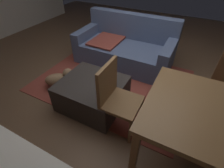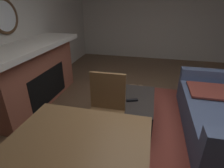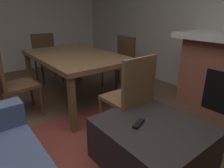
{
  "view_description": "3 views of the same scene",
  "coord_description": "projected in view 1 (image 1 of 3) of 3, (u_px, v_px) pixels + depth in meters",
  "views": [
    {
      "loc": [
        0.85,
        -2.14,
        1.9
      ],
      "look_at": [
        0.36,
        -1.22,
        1.05
      ],
      "focal_mm": 26.66,
      "sensor_mm": 36.0,
      "label": 1
    },
    {
      "loc": [
        1.97,
        -0.32,
        1.69
      ],
      "look_at": [
        -0.25,
        -0.84,
        0.63
      ],
      "focal_mm": 28.52,
      "sensor_mm": 36.0,
      "label": 2
    },
    {
      "loc": [
        -1.21,
        0.54,
        1.34
      ],
      "look_at": [
        0.57,
        -0.83,
        0.52
      ],
      "focal_mm": 31.62,
      "sensor_mm": 36.0,
      "label": 3
    }
  ],
  "objects": [
    {
      "name": "couch",
      "position": [
        125.0,
        48.0,
        3.42
      ],
      "size": [
        1.91,
        0.97,
        0.92
      ],
      "color": "#4C5B7F",
      "rests_on": "ground"
    },
    {
      "name": "ottoman_coffee_table",
      "position": [
        93.0,
        94.0,
        2.49
      ],
      "size": [
        0.9,
        0.81,
        0.43
      ],
      "primitive_type": "cube",
      "color": "#2D2826",
      "rests_on": "ground"
    },
    {
      "name": "floor",
      "position": [
        125.0,
        85.0,
        2.98
      ],
      "size": [
        9.27,
        9.27,
        0.0
      ],
      "primitive_type": "plane",
      "color": "brown"
    },
    {
      "name": "dining_chair_west",
      "position": [
        115.0,
        95.0,
        2.01
      ],
      "size": [
        0.45,
        0.45,
        0.93
      ],
      "color": "brown",
      "rests_on": "ground"
    },
    {
      "name": "small_dog",
      "position": [
        60.0,
        79.0,
        2.82
      ],
      "size": [
        0.49,
        0.42,
        0.32
      ],
      "color": "#8C6B4C",
      "rests_on": "ground"
    },
    {
      "name": "tv_remote",
      "position": [
        100.0,
        79.0,
        2.4
      ],
      "size": [
        0.11,
        0.17,
        0.02
      ],
      "primitive_type": "cube",
      "rotation": [
        0.0,
        0.0,
        0.39
      ],
      "color": "black",
      "rests_on": "ottoman_coffee_table"
    },
    {
      "name": "area_rug",
      "position": [
        113.0,
        80.0,
        3.08
      ],
      "size": [
        2.6,
        2.0,
        0.01
      ],
      "primitive_type": "cube",
      "color": "brown",
      "rests_on": "ground"
    }
  ]
}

